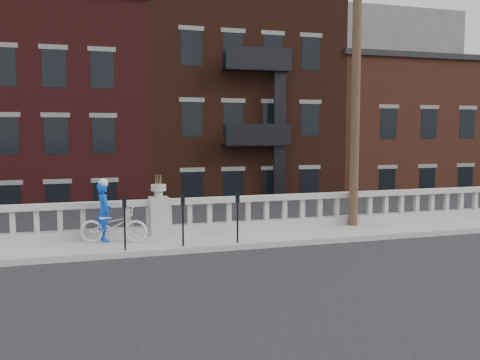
% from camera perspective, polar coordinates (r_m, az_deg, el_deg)
% --- Properties ---
extents(ground, '(120.00, 120.00, 0.00)m').
position_cam_1_polar(ground, '(12.17, -5.67, -9.92)').
color(ground, black).
rests_on(ground, ground).
extents(sidewalk, '(32.00, 2.20, 0.15)m').
position_cam_1_polar(sidewalk, '(15.02, -8.05, -6.71)').
color(sidewalk, gray).
rests_on(sidewalk, ground).
extents(balustrade, '(28.00, 0.34, 1.03)m').
position_cam_1_polar(balustrade, '(15.83, -8.65, -4.01)').
color(balustrade, gray).
rests_on(balustrade, sidewalk).
extents(planter_pedestal, '(0.55, 0.55, 1.76)m').
position_cam_1_polar(planter_pedestal, '(15.80, -8.66, -3.33)').
color(planter_pedestal, gray).
rests_on(planter_pedestal, sidewalk).
extents(lower_level, '(80.00, 44.00, 20.80)m').
position_cam_1_polar(lower_level, '(34.67, -12.69, 4.27)').
color(lower_level, '#605E59').
rests_on(lower_level, ground).
extents(utility_pole, '(1.60, 0.28, 10.00)m').
position_cam_1_polar(utility_pole, '(17.49, 12.29, 11.92)').
color(utility_pole, '#422D1E').
rests_on(utility_pole, sidewalk).
extents(parking_meter_b, '(0.10, 0.09, 1.36)m').
position_cam_1_polar(parking_meter_b, '(13.87, -12.21, -3.91)').
color(parking_meter_b, black).
rests_on(parking_meter_b, sidewalk).
extents(parking_meter_c, '(0.10, 0.09, 1.36)m').
position_cam_1_polar(parking_meter_c, '(14.09, -6.12, -3.68)').
color(parking_meter_c, black).
rests_on(parking_meter_c, sidewalk).
extents(parking_meter_d, '(0.10, 0.09, 1.36)m').
position_cam_1_polar(parking_meter_d, '(14.46, -0.27, -3.42)').
color(parking_meter_d, black).
rests_on(parking_meter_d, sidewalk).
extents(bicycle, '(1.93, 1.16, 0.96)m').
position_cam_1_polar(bicycle, '(14.94, -13.32, -4.70)').
color(bicycle, silver).
rests_on(bicycle, sidewalk).
extents(cyclist, '(0.49, 0.65, 1.63)m').
position_cam_1_polar(cyclist, '(15.10, -14.32, -3.32)').
color(cyclist, '#0C40B7').
rests_on(cyclist, sidewalk).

